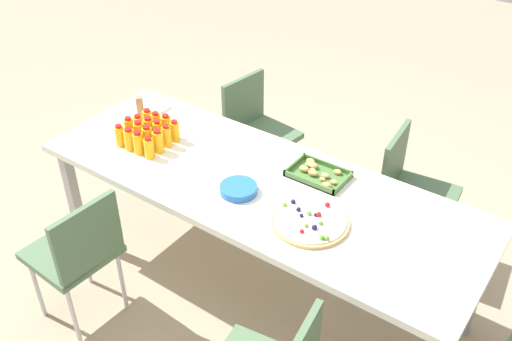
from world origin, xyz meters
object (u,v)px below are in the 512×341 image
(chair_far_left, at_px, (256,126))
(juice_bottle_15, at_px, (175,131))
(juice_bottle_12, at_px, (148,120))
(juice_bottle_1, at_px, (129,139))
(chair_far_right, at_px, (410,187))
(juice_bottle_4, at_px, (129,129))
(fruit_pizza, at_px, (310,221))
(napkin_stack, at_px, (155,108))
(juice_bottle_5, at_px, (139,133))
(juice_bottle_7, at_px, (158,141))
(cardboard_tube, at_px, (140,108))
(juice_bottle_13, at_px, (156,124))
(juice_bottle_2, at_px, (139,143))
(party_table, at_px, (257,190))
(snack_tray, at_px, (318,174))
(juice_bottle_11, at_px, (167,136))
(juice_bottle_9, at_px, (149,128))
(plate_stack, at_px, (239,189))
(juice_bottle_14, at_px, (166,126))
(juice_bottle_3, at_px, (149,148))
(chair_near_left, at_px, (78,250))
(juice_bottle_0, at_px, (120,136))
(juice_bottle_6, at_px, (148,138))
(juice_bottle_8, at_px, (139,125))
(juice_bottle_10, at_px, (158,132))

(chair_far_left, bearing_deg, juice_bottle_15, 3.50)
(juice_bottle_12, bearing_deg, juice_bottle_1, -71.52)
(chair_far_right, relative_size, juice_bottle_4, 5.56)
(fruit_pizza, distance_m, napkin_stack, 1.44)
(juice_bottle_5, height_order, juice_bottle_7, juice_bottle_5)
(juice_bottle_4, distance_m, napkin_stack, 0.38)
(juice_bottle_1, bearing_deg, cardboard_tube, 124.72)
(chair_far_right, height_order, juice_bottle_13, juice_bottle_13)
(juice_bottle_13, distance_m, juice_bottle_15, 0.14)
(juice_bottle_2, bearing_deg, chair_far_right, 35.43)
(party_table, xyz_separation_m, chair_far_left, (-0.56, 0.78, -0.18))
(snack_tray, bearing_deg, juice_bottle_11, -164.31)
(juice_bottle_12, height_order, juice_bottle_15, juice_bottle_15)
(juice_bottle_2, xyz_separation_m, juice_bottle_9, (-0.07, 0.15, 0.00))
(chair_far_left, relative_size, juice_bottle_5, 5.70)
(party_table, distance_m, napkin_stack, 1.01)
(chair_far_left, bearing_deg, juice_bottle_13, -7.42)
(fruit_pizza, bearing_deg, juice_bottle_11, 173.52)
(juice_bottle_2, distance_m, juice_bottle_15, 0.23)
(plate_stack, bearing_deg, juice_bottle_14, 163.86)
(fruit_pizza, bearing_deg, chair_far_right, 78.80)
(juice_bottle_3, bearing_deg, juice_bottle_7, 91.32)
(juice_bottle_12, distance_m, plate_stack, 0.84)
(fruit_pizza, distance_m, snack_tray, 0.39)
(chair_near_left, xyz_separation_m, chair_far_left, (0.02, 1.53, 0.00))
(juice_bottle_5, bearing_deg, juice_bottle_0, -134.47)
(juice_bottle_2, height_order, juice_bottle_15, juice_bottle_2)
(fruit_pizza, bearing_deg, juice_bottle_2, -178.44)
(juice_bottle_4, height_order, juice_bottle_11, juice_bottle_4)
(chair_far_right, height_order, juice_bottle_15, juice_bottle_15)
(juice_bottle_6, xyz_separation_m, juice_bottle_8, (-0.15, 0.08, -0.01))
(juice_bottle_9, xyz_separation_m, plate_stack, (0.74, -0.12, -0.05))
(juice_bottle_2, height_order, juice_bottle_8, juice_bottle_2)
(chair_far_right, distance_m, juice_bottle_15, 1.41)
(plate_stack, distance_m, cardboard_tube, 0.98)
(chair_far_right, distance_m, juice_bottle_10, 1.50)
(juice_bottle_15, distance_m, plate_stack, 0.63)
(napkin_stack, bearing_deg, chair_near_left, -68.74)
(juice_bottle_7, bearing_deg, juice_bottle_12, 146.38)
(chair_far_left, height_order, juice_bottle_4, juice_bottle_4)
(juice_bottle_0, relative_size, cardboard_tube, 0.90)
(juice_bottle_7, xyz_separation_m, juice_bottle_10, (-0.07, 0.07, 0.00))
(fruit_pizza, bearing_deg, cardboard_tube, 169.44)
(juice_bottle_0, relative_size, juice_bottle_3, 1.03)
(juice_bottle_4, bearing_deg, juice_bottle_6, -1.46)
(juice_bottle_10, bearing_deg, chair_far_right, 30.85)
(juice_bottle_4, height_order, juice_bottle_13, juice_bottle_4)
(juice_bottle_1, xyz_separation_m, juice_bottle_13, (0.00, 0.21, 0.00))
(juice_bottle_6, bearing_deg, juice_bottle_11, 47.47)
(juice_bottle_4, height_order, juice_bottle_9, juice_bottle_4)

